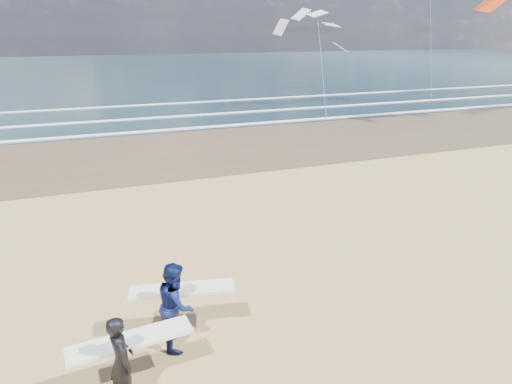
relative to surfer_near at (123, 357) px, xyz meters
name	(u,v)px	position (x,y,z in m)	size (l,w,h in m)	color
wet_sand_strip	(414,127)	(20.70, 17.89, -0.88)	(220.00, 12.00, 0.01)	brown
ocean	(207,68)	(20.70, 71.89, -0.87)	(220.00, 100.00, 0.02)	#172B33
foam_breakers	(338,105)	(20.70, 27.99, -0.83)	(220.00, 11.70, 0.05)	white
surfer_near	(123,357)	(0.00, 0.00, 0.00)	(2.24, 1.05, 1.73)	black
surfer_far	(177,303)	(1.18, 1.22, 0.06)	(2.26, 1.34, 1.86)	#0C1543
kite_1	(320,44)	(18.13, 26.94, 4.24)	(6.66, 4.83, 8.74)	slate
kite_5	(431,11)	(33.03, 32.11, 7.08)	(4.50, 4.60, 15.53)	slate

